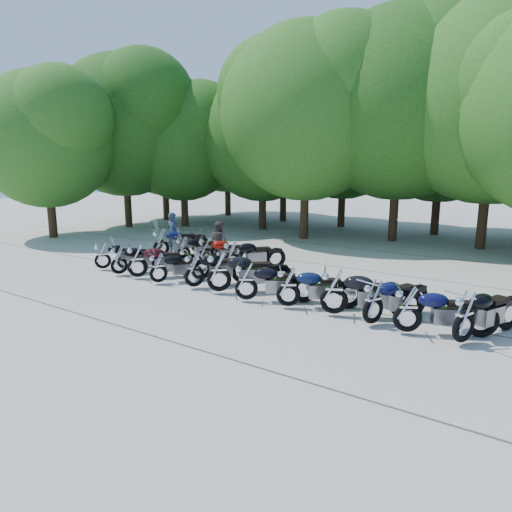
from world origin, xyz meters
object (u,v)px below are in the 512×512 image
Objects in this scene: motorcycle_4 at (194,268)px; rider_0 at (173,234)px; motorcycle_5 at (219,270)px; motorcycle_10 at (408,308)px; motorcycle_0 at (102,255)px; motorcycle_2 at (137,260)px; motorcycle_14 at (207,250)px; motorcycle_11 at (464,315)px; motorcycle_15 at (232,254)px; motorcycle_3 at (158,267)px; motorcycle_13 at (183,248)px; motorcycle_8 at (334,290)px; motorcycle_6 at (246,280)px; rider_1 at (219,241)px; motorcycle_1 at (119,259)px; motorcycle_7 at (289,285)px; motorcycle_12 at (161,242)px.

rider_0 is (-4.42, 3.60, 0.27)m from motorcycle_4.
motorcycle_5 reaches higher than motorcycle_10.
motorcycle_0 is 0.87× the size of motorcycle_2.
motorcycle_14 is at bearing -27.70° from motorcycle_4.
motorcycle_4 is 3.28m from motorcycle_14.
motorcycle_15 is (-8.28, 2.62, -0.03)m from motorcycle_11.
motorcycle_3 is (3.19, -0.26, 0.01)m from motorcycle_0.
motorcycle_13 is at bearing 9.64° from motorcycle_11.
motorcycle_3 is (1.12, -0.10, -0.08)m from motorcycle_2.
motorcycle_8 is (4.76, 0.03, 0.05)m from motorcycle_4.
rider_1 reaches higher than motorcycle_6.
motorcycle_5 reaches higher than motorcycle_13.
motorcycle_4 is (1.34, 0.25, 0.07)m from motorcycle_3.
motorcycle_11 is at bearing -144.72° from motorcycle_0.
motorcycle_6 is (5.51, -0.01, 0.05)m from motorcycle_1.
rider_1 is (-5.58, 3.95, 0.14)m from motorcycle_7.
motorcycle_2 reaches higher than motorcycle_13.
motorcycle_14 is at bearing 166.80° from rider_0.
motorcycle_14 is at bearing 7.31° from motorcycle_11.
motorcycle_2 is at bearing 94.08° from rider_1.
motorcycle_6 is 0.99× the size of motorcycle_7.
motorcycle_0 is 0.90× the size of motorcycle_6.
motorcycle_8 is (7.23, 0.18, 0.04)m from motorcycle_2.
motorcycle_11 is 12.55m from motorcycle_12.
motorcycle_14 is at bearing 43.58° from motorcycle_8.
motorcycle_0 is at bearing 13.02° from motorcycle_1.
motorcycle_0 is 4.53m from motorcycle_4.
motorcycle_4 is at bearing 22.74° from motorcycle_11.
motorcycle_11 is (11.25, 0.06, 0.09)m from motorcycle_1.
motorcycle_6 is (1.16, -0.21, -0.08)m from motorcycle_5.
motorcycle_11 is at bearing -132.39° from motorcycle_5.
motorcycle_2 is at bearing 51.11° from motorcycle_5.
motorcycle_14 is (-8.53, 2.93, -0.02)m from motorcycle_10.
rider_1 reaches higher than motorcycle_7.
motorcycle_12 is (-11.02, 2.95, 0.06)m from motorcycle_10.
rider_1 reaches higher than motorcycle_12.
motorcycle_2 is at bearing 56.53° from motorcycle_7.
motorcycle_1 is 2.00m from motorcycle_3.
motorcycle_2 is 1.03× the size of motorcycle_7.
motorcycle_15 is 1.27× the size of rider_0.
motorcycle_6 is 4.55m from motorcycle_10.
motorcycle_3 is 0.83× the size of motorcycle_8.
motorcycle_7 is at bearing 59.25° from motorcycle_10.
motorcycle_0 is 0.93× the size of motorcycle_14.
motorcycle_15 is (-5.15, 2.45, -0.05)m from motorcycle_8.
rider_1 is at bearing -85.97° from motorcycle_0.
rider_0 reaches higher than motorcycle_8.
motorcycle_5 reaches higher than motorcycle_7.
motorcycle_0 is at bearing 56.47° from motorcycle_6.
motorcycle_4 is at bearing 66.23° from motorcycle_8.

